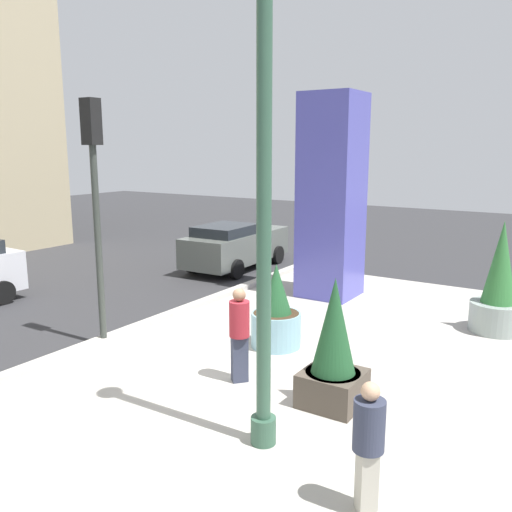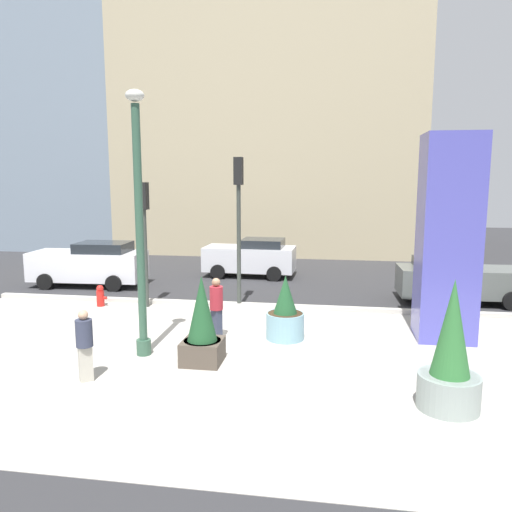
% 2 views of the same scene
% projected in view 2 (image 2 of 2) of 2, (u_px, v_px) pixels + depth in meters
% --- Properties ---
extents(ground_plane, '(60.00, 60.00, 0.00)m').
position_uv_depth(ground_plane, '(246.00, 301.00, 18.07)').
color(ground_plane, '#2D2D30').
extents(plaza_pavement, '(18.00, 10.00, 0.02)m').
position_uv_depth(plaza_pavement, '(203.00, 360.00, 12.21)').
color(plaza_pavement, '#ADA89E').
rests_on(plaza_pavement, ground_plane).
extents(curb_strip, '(18.00, 0.24, 0.16)m').
position_uv_depth(curb_strip, '(242.00, 305.00, 17.20)').
color(curb_strip, '#B7B2A8').
rests_on(curb_strip, ground_plane).
extents(lamp_post, '(0.44, 0.44, 6.43)m').
position_uv_depth(lamp_post, '(140.00, 231.00, 12.11)').
color(lamp_post, '#335642').
rests_on(lamp_post, ground_plane).
extents(art_pillar_blue, '(1.49, 1.49, 5.56)m').
position_uv_depth(art_pillar_blue, '(448.00, 238.00, 13.52)').
color(art_pillar_blue, '#4C4CAD').
rests_on(art_pillar_blue, ground_plane).
extents(potted_plant_near_left, '(0.94, 0.94, 2.13)m').
position_uv_depth(potted_plant_near_left, '(202.00, 326.00, 11.89)').
color(potted_plant_near_left, '#4C4238').
rests_on(potted_plant_near_left, ground_plane).
extents(potted_plant_curbside, '(1.04, 1.04, 1.78)m').
position_uv_depth(potted_plant_curbside, '(285.00, 315.00, 13.72)').
color(potted_plant_curbside, '#7AA8B7').
rests_on(potted_plant_curbside, ground_plane).
extents(potted_plant_near_right, '(1.18, 1.18, 2.55)m').
position_uv_depth(potted_plant_near_right, '(450.00, 359.00, 9.50)').
color(potted_plant_near_right, gray).
rests_on(potted_plant_near_right, ground_plane).
extents(fire_hydrant, '(0.36, 0.26, 0.75)m').
position_uv_depth(fire_hydrant, '(100.00, 296.00, 17.28)').
color(fire_hydrant, red).
rests_on(fire_hydrant, ground_plane).
extents(traffic_light_far_side, '(0.28, 0.42, 4.25)m').
position_uv_depth(traffic_light_far_side, '(144.00, 224.00, 16.82)').
color(traffic_light_far_side, '#333833').
rests_on(traffic_light_far_side, ground_plane).
extents(traffic_light_corner, '(0.28, 0.42, 5.06)m').
position_uv_depth(traffic_light_corner, '(239.00, 208.00, 16.66)').
color(traffic_light_corner, '#333833').
rests_on(traffic_light_corner, ground_plane).
extents(car_far_lane, '(4.64, 2.11, 1.81)m').
position_uv_depth(car_far_lane, '(90.00, 264.00, 20.50)').
color(car_far_lane, silver).
rests_on(car_far_lane, ground_plane).
extents(car_curb_east, '(4.07, 2.06, 1.70)m').
position_uv_depth(car_curb_east, '(251.00, 257.00, 22.51)').
color(car_curb_east, silver).
rests_on(car_curb_east, ground_plane).
extents(car_passing_lane, '(4.49, 2.09, 1.58)m').
position_uv_depth(car_passing_lane, '(461.00, 280.00, 17.74)').
color(car_passing_lane, '#565B56').
rests_on(car_passing_lane, ground_plane).
extents(pedestrian_by_curb, '(0.51, 0.51, 1.72)m').
position_uv_depth(pedestrian_by_curb, '(216.00, 306.00, 13.63)').
color(pedestrian_by_curb, '#33384C').
rests_on(pedestrian_by_curb, ground_plane).
extents(pedestrian_on_sidewalk, '(0.51, 0.51, 1.60)m').
position_uv_depth(pedestrian_on_sidewalk, '(85.00, 342.00, 10.83)').
color(pedestrian_on_sidewalk, '#B2AD9E').
rests_on(pedestrian_on_sidewalk, ground_plane).
extents(highrise_across_street, '(17.42, 13.35, 26.31)m').
position_uv_depth(highrise_across_street, '(277.00, 40.00, 32.30)').
color(highrise_across_street, tan).
rests_on(highrise_across_street, ground_plane).
extents(office_block_flanking, '(15.71, 10.78, 25.42)m').
position_uv_depth(office_block_flanking, '(72.00, 51.00, 33.23)').
color(office_block_flanking, gray).
rests_on(office_block_flanking, ground_plane).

